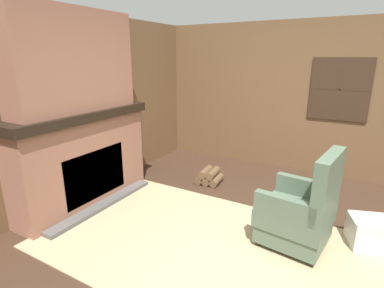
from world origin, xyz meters
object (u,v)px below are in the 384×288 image
Objects in this scene: oil_lamp_vase at (27,111)px; storage_case at (101,101)px; firewood_stack at (209,176)px; laundry_basket at (375,233)px; armchair at (301,213)px.

storage_case is at bearing 89.99° from oil_lamp_vase.
laundry_basket is at bearing -15.87° from firewood_stack.
oil_lamp_vase reaches higher than armchair.
laundry_basket is 3.79m from oil_lamp_vase.
storage_case is (-2.67, 0.03, 0.92)m from armchair.
oil_lamp_vase reaches higher than storage_case.
oil_lamp_vase is 1.01× the size of storage_case.
armchair is at bearing -0.55° from storage_case.
laundry_basket is 2.34× the size of storage_case.
oil_lamp_vase is 1.03m from storage_case.
oil_lamp_vase is (-1.17, -1.98, 1.21)m from firewood_stack.
firewood_stack is at bearing -25.44° from armchair.
laundry_basket is at bearing 22.10° from oil_lamp_vase.
oil_lamp_vase is at bearing 28.17° from armchair.
armchair is 3.00m from oil_lamp_vase.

